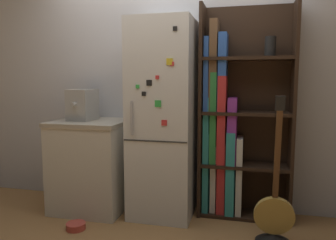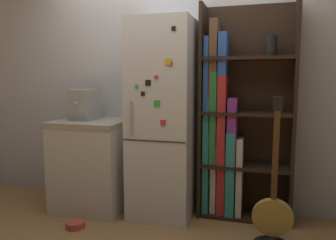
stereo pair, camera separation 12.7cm
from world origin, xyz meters
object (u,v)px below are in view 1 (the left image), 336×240
object	(u,v)px
guitar	(274,222)
refrigerator	(163,120)
espresso_machine	(83,105)
pet_bowl	(76,226)
bookshelf	(233,125)

from	to	relation	value
guitar	refrigerator	bearing A→B (deg)	161.14
guitar	espresso_machine	bearing A→B (deg)	169.62
guitar	pet_bowl	world-z (taller)	guitar
espresso_machine	guitar	distance (m)	2.09
bookshelf	guitar	xyz separation A→B (m)	(0.37, -0.50, -0.71)
pet_bowl	refrigerator	bearing A→B (deg)	38.71
refrigerator	bookshelf	size ratio (longest dim) A/B	0.93
bookshelf	pet_bowl	distance (m)	1.70
refrigerator	pet_bowl	world-z (taller)	refrigerator
refrigerator	pet_bowl	distance (m)	1.24
espresso_machine	pet_bowl	size ratio (longest dim) A/B	2.10
espresso_machine	guitar	world-z (taller)	espresso_machine
espresso_machine	pet_bowl	bearing A→B (deg)	-70.87
refrigerator	guitar	size ratio (longest dim) A/B	1.56
espresso_machine	guitar	size ratio (longest dim) A/B	0.30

